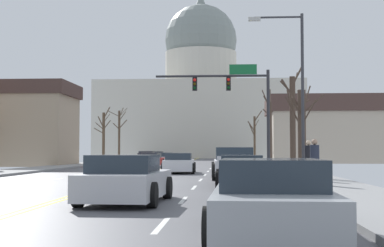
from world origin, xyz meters
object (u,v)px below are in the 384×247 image
(sedan_near_03, at_px, (126,181))
(sedan_oncoming_02, at_px, (147,157))
(sedan_oncoming_00, at_px, (149,160))
(pedestrian_00, at_px, (315,159))
(pickup_truck_near_01, at_px, (235,164))
(street_lamp_right, at_px, (295,79))
(sedan_near_02, at_px, (241,172))
(sedan_oncoming_03, at_px, (157,156))
(pedestrian_01, at_px, (309,158))
(bicycle_parked, at_px, (307,171))
(sedan_near_04, at_px, (271,200))
(sedan_near_00, at_px, (179,163))
(sedan_oncoming_01, at_px, (163,159))
(signal_gantry, at_px, (237,94))

(sedan_near_03, bearing_deg, sedan_oncoming_02, 97.74)
(sedan_oncoming_00, bearing_deg, pedestrian_00, -68.37)
(pickup_truck_near_01, bearing_deg, street_lamp_right, -38.00)
(sedan_near_02, bearing_deg, pedestrian_00, -16.79)
(sedan_oncoming_02, distance_m, pedestrian_00, 47.46)
(pedestrian_00, bearing_deg, sedan_oncoming_03, 102.88)
(street_lamp_right, relative_size, pickup_truck_near_01, 1.35)
(sedan_near_03, height_order, sedan_oncoming_03, sedan_near_03)
(sedan_oncoming_00, height_order, pedestrian_01, pedestrian_01)
(pickup_truck_near_01, distance_m, bicycle_parked, 4.40)
(sedan_near_04, height_order, bicycle_parked, sedan_near_04)
(sedan_near_00, height_order, sedan_near_04, sedan_near_04)
(pickup_truck_near_01, height_order, sedan_near_02, pickup_truck_near_01)
(sedan_near_02, height_order, sedan_oncoming_03, sedan_near_02)
(sedan_oncoming_01, bearing_deg, pickup_truck_near_01, -76.17)
(signal_gantry, bearing_deg, pickup_truck_near_01, -91.76)
(sedan_near_02, distance_m, pedestrian_00, 2.87)
(sedan_near_02, distance_m, sedan_oncoming_02, 45.99)
(sedan_near_04, bearing_deg, sedan_oncoming_02, 100.35)
(sedan_oncoming_01, bearing_deg, sedan_near_02, -78.28)
(bicycle_parked, bearing_deg, signal_gantry, 101.52)
(sedan_oncoming_01, distance_m, pedestrian_01, 32.70)
(sedan_oncoming_03, bearing_deg, signal_gantry, -75.29)
(signal_gantry, bearing_deg, pedestrian_01, -79.22)
(pedestrian_00, bearing_deg, sedan_near_02, 163.21)
(signal_gantry, relative_size, sedan_oncoming_00, 1.70)
(bicycle_parked, bearing_deg, sedan_oncoming_01, 107.91)
(sedan_oncoming_02, xyz_separation_m, sedan_oncoming_03, (-0.45, 13.08, -0.03))
(street_lamp_right, xyz_separation_m, sedan_oncoming_03, (-13.28, 54.16, -4.09))
(pickup_truck_near_01, relative_size, sedan_near_04, 1.19)
(sedan_oncoming_01, bearing_deg, sedan_near_04, -81.18)
(sedan_near_02, height_order, sedan_oncoming_02, sedan_oncoming_02)
(street_lamp_right, relative_size, sedan_oncoming_03, 1.71)
(sedan_near_04, relative_size, sedan_oncoming_01, 1.05)
(signal_gantry, height_order, street_lamp_right, street_lamp_right)
(pickup_truck_near_01, relative_size, sedan_near_02, 1.25)
(signal_gantry, distance_m, sedan_oncoming_00, 11.04)
(sedan_oncoming_01, relative_size, sedan_oncoming_03, 1.02)
(sedan_near_00, bearing_deg, sedan_near_02, -74.05)
(sedan_oncoming_00, relative_size, bicycle_parked, 2.63)
(sedan_oncoming_00, xyz_separation_m, sedan_oncoming_02, (-3.33, 21.34, 0.04))
(pedestrian_00, xyz_separation_m, bicycle_parked, (0.24, 3.60, -0.59))
(sedan_oncoming_03, distance_m, pedestrian_00, 60.24)
(sedan_near_04, height_order, sedan_oncoming_00, sedan_near_04)
(sedan_oncoming_03, bearing_deg, pedestrian_01, -76.30)
(sedan_oncoming_03, xyz_separation_m, pedestrian_01, (13.62, -55.87, 0.51))
(pickup_truck_near_01, xyz_separation_m, sedan_near_03, (-3.09, -12.64, -0.10))
(sedan_near_02, relative_size, pedestrian_00, 2.65)
(sedan_near_02, distance_m, sedan_oncoming_00, 24.49)
(sedan_near_00, bearing_deg, sedan_oncoming_01, 99.23)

